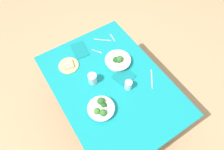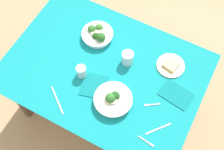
{
  "view_description": "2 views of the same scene",
  "coord_description": "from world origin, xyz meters",
  "px_view_note": "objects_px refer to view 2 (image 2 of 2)",
  "views": [
    {
      "loc": [
        -0.78,
        0.5,
        2.31
      ],
      "look_at": [
        0.07,
        -0.05,
        0.72
      ],
      "focal_mm": 31.98,
      "sensor_mm": 36.0,
      "label": 1
    },
    {
      "loc": [
        0.52,
        -0.86,
        2.54
      ],
      "look_at": [
        0.07,
        -0.02,
        0.72
      ],
      "focal_mm": 47.87,
      "sensor_mm": 36.0,
      "label": 2
    }
  ],
  "objects_px": {
    "fork_by_far_bowl": "(147,142)",
    "fork_by_near_bowl": "(152,105)",
    "water_glass_side": "(128,58)",
    "table_knife_left": "(158,129)",
    "bread_side_plate": "(171,65)",
    "water_glass_center": "(81,71)",
    "broccoli_bowl_far": "(97,34)",
    "broccoli_bowl_near": "(113,100)",
    "table_knife_right": "(57,100)",
    "napkin_folded_upper": "(176,94)",
    "napkin_folded_lower": "(94,86)"
  },
  "relations": [
    {
      "from": "water_glass_side",
      "to": "table_knife_left",
      "type": "relative_size",
      "value": 0.58
    },
    {
      "from": "water_glass_center",
      "to": "napkin_folded_upper",
      "type": "bearing_deg",
      "value": 14.53
    },
    {
      "from": "bread_side_plate",
      "to": "fork_by_far_bowl",
      "type": "xyz_separation_m",
      "value": [
        0.08,
        -0.57,
        -0.01
      ]
    },
    {
      "from": "water_glass_center",
      "to": "table_knife_right",
      "type": "xyz_separation_m",
      "value": [
        -0.05,
        -0.24,
        -0.04
      ]
    },
    {
      "from": "table_knife_right",
      "to": "broccoli_bowl_far",
      "type": "bearing_deg",
      "value": -51.84
    },
    {
      "from": "broccoli_bowl_far",
      "to": "napkin_folded_upper",
      "type": "xyz_separation_m",
      "value": [
        0.69,
        -0.16,
        -0.03
      ]
    },
    {
      "from": "table_knife_right",
      "to": "table_knife_left",
      "type": "bearing_deg",
      "value": -131.55
    },
    {
      "from": "table_knife_left",
      "to": "napkin_folded_upper",
      "type": "xyz_separation_m",
      "value": [
        0.01,
        0.27,
        0.0
      ]
    },
    {
      "from": "water_glass_side",
      "to": "napkin_folded_upper",
      "type": "height_order",
      "value": "water_glass_side"
    },
    {
      "from": "water_glass_center",
      "to": "fork_by_near_bowl",
      "type": "xyz_separation_m",
      "value": [
        0.52,
        0.02,
        -0.04
      ]
    },
    {
      "from": "fork_by_near_bowl",
      "to": "table_knife_right",
      "type": "height_order",
      "value": "same"
    },
    {
      "from": "broccoli_bowl_far",
      "to": "napkin_folded_lower",
      "type": "bearing_deg",
      "value": -64.02
    },
    {
      "from": "fork_by_far_bowl",
      "to": "table_knife_left",
      "type": "xyz_separation_m",
      "value": [
        0.03,
        0.11,
        -0.0
      ]
    },
    {
      "from": "fork_by_near_bowl",
      "to": "table_knife_right",
      "type": "distance_m",
      "value": 0.63
    },
    {
      "from": "broccoli_bowl_far",
      "to": "broccoli_bowl_near",
      "type": "distance_m",
      "value": 0.53
    },
    {
      "from": "water_glass_center",
      "to": "water_glass_side",
      "type": "xyz_separation_m",
      "value": [
        0.23,
        0.24,
        0.01
      ]
    },
    {
      "from": "broccoli_bowl_near",
      "to": "napkin_folded_lower",
      "type": "height_order",
      "value": "broccoli_bowl_near"
    },
    {
      "from": "fork_by_far_bowl",
      "to": "water_glass_center",
      "type": "bearing_deg",
      "value": 167.04
    },
    {
      "from": "broccoli_bowl_far",
      "to": "napkin_folded_upper",
      "type": "distance_m",
      "value": 0.71
    },
    {
      "from": "fork_by_near_bowl",
      "to": "table_knife_left",
      "type": "distance_m",
      "value": 0.17
    },
    {
      "from": "fork_by_near_bowl",
      "to": "napkin_folded_upper",
      "type": "xyz_separation_m",
      "value": [
        0.11,
        0.14,
        0.0
      ]
    },
    {
      "from": "broccoli_bowl_far",
      "to": "table_knife_left",
      "type": "bearing_deg",
      "value": -32.26
    },
    {
      "from": "water_glass_side",
      "to": "fork_by_far_bowl",
      "type": "distance_m",
      "value": 0.59
    },
    {
      "from": "bread_side_plate",
      "to": "table_knife_right",
      "type": "distance_m",
      "value": 0.82
    },
    {
      "from": "napkin_folded_lower",
      "to": "fork_by_near_bowl",
      "type": "bearing_deg",
      "value": 8.05
    },
    {
      "from": "broccoli_bowl_near",
      "to": "table_knife_right",
      "type": "xyz_separation_m",
      "value": [
        -0.33,
        -0.17,
        -0.03
      ]
    },
    {
      "from": "broccoli_bowl_near",
      "to": "fork_by_far_bowl",
      "type": "distance_m",
      "value": 0.34
    },
    {
      "from": "water_glass_center",
      "to": "napkin_folded_lower",
      "type": "distance_m",
      "value": 0.13
    },
    {
      "from": "table_knife_right",
      "to": "fork_by_near_bowl",
      "type": "bearing_deg",
      "value": -117.93
    },
    {
      "from": "water_glass_side",
      "to": "napkin_folded_upper",
      "type": "bearing_deg",
      "value": -10.61
    },
    {
      "from": "water_glass_center",
      "to": "table_knife_left",
      "type": "bearing_deg",
      "value": -9.81
    },
    {
      "from": "table_knife_right",
      "to": "napkin_folded_lower",
      "type": "xyz_separation_m",
      "value": [
        0.16,
        0.21,
        0.0
      ]
    },
    {
      "from": "broccoli_bowl_near",
      "to": "water_glass_side",
      "type": "distance_m",
      "value": 0.32
    },
    {
      "from": "bread_side_plate",
      "to": "water_glass_center",
      "type": "height_order",
      "value": "water_glass_center"
    },
    {
      "from": "water_glass_center",
      "to": "fork_by_far_bowl",
      "type": "bearing_deg",
      "value": -20.06
    },
    {
      "from": "water_glass_center",
      "to": "fork_by_far_bowl",
      "type": "height_order",
      "value": "water_glass_center"
    },
    {
      "from": "bread_side_plate",
      "to": "water_glass_center",
      "type": "xyz_separation_m",
      "value": [
        -0.52,
        -0.35,
        0.04
      ]
    },
    {
      "from": "table_knife_left",
      "to": "water_glass_center",
      "type": "bearing_deg",
      "value": -60.06
    },
    {
      "from": "water_glass_side",
      "to": "table_knife_right",
      "type": "bearing_deg",
      "value": -119.89
    },
    {
      "from": "broccoli_bowl_far",
      "to": "table_knife_right",
      "type": "distance_m",
      "value": 0.57
    },
    {
      "from": "water_glass_side",
      "to": "broccoli_bowl_near",
      "type": "bearing_deg",
      "value": -80.64
    },
    {
      "from": "broccoli_bowl_far",
      "to": "fork_by_far_bowl",
      "type": "distance_m",
      "value": 0.85
    },
    {
      "from": "bread_side_plate",
      "to": "fork_by_far_bowl",
      "type": "height_order",
      "value": "bread_side_plate"
    },
    {
      "from": "broccoli_bowl_near",
      "to": "napkin_folded_upper",
      "type": "distance_m",
      "value": 0.43
    },
    {
      "from": "fork_by_far_bowl",
      "to": "fork_by_near_bowl",
      "type": "relative_size",
      "value": 1.18
    },
    {
      "from": "broccoli_bowl_far",
      "to": "table_knife_left",
      "type": "relative_size",
      "value": 1.29
    },
    {
      "from": "bread_side_plate",
      "to": "fork_by_near_bowl",
      "type": "xyz_separation_m",
      "value": [
        0.0,
        -0.33,
        -0.01
      ]
    },
    {
      "from": "broccoli_bowl_near",
      "to": "water_glass_center",
      "type": "height_order",
      "value": "broccoli_bowl_near"
    },
    {
      "from": "broccoli_bowl_near",
      "to": "table_knife_left",
      "type": "xyz_separation_m",
      "value": [
        0.34,
        -0.03,
        -0.03
      ]
    },
    {
      "from": "water_glass_side",
      "to": "fork_by_far_bowl",
      "type": "xyz_separation_m",
      "value": [
        0.37,
        -0.46,
        -0.05
      ]
    }
  ]
}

